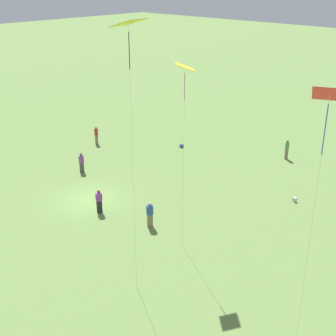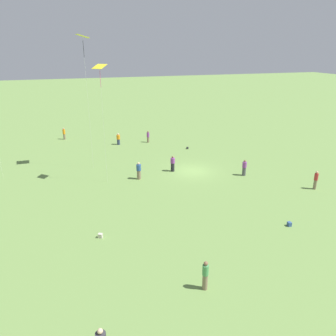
# 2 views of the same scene
# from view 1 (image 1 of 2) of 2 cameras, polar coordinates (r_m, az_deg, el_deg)

# --- Properties ---
(ground_plane) EXTENTS (240.00, 240.00, 0.00)m
(ground_plane) POSITION_cam_1_polar(r_m,az_deg,el_deg) (35.27, -9.59, -3.87)
(ground_plane) COLOR #6B8E47
(person_2) EXTENTS (0.48, 0.48, 1.82)m
(person_2) POSITION_cam_1_polar(r_m,az_deg,el_deg) (46.18, -8.73, 3.98)
(person_2) COLOR #847056
(person_2) RESTS_ON ground_plane
(person_5) EXTENTS (0.38, 0.38, 1.80)m
(person_5) POSITION_cam_1_polar(r_m,az_deg,el_deg) (43.29, 14.28, 2.21)
(person_5) COLOR #847056
(person_5) RESTS_ON ground_plane
(person_6) EXTENTS (0.62, 0.62, 1.71)m
(person_6) POSITION_cam_1_polar(r_m,az_deg,el_deg) (39.88, -10.50, 0.63)
(person_6) COLOR #4C4C51
(person_6) RESTS_ON ground_plane
(person_8) EXTENTS (0.65, 0.65, 1.79)m
(person_8) POSITION_cam_1_polar(r_m,az_deg,el_deg) (30.97, -2.22, -5.71)
(person_8) COLOR #847056
(person_8) RESTS_ON ground_plane
(person_9) EXTENTS (0.66, 0.66, 1.73)m
(person_9) POSITION_cam_1_polar(r_m,az_deg,el_deg) (33.07, -8.40, -4.06)
(person_9) COLOR #232328
(person_9) RESTS_ON ground_plane
(kite_1) EXTENTS (1.44, 1.45, 11.23)m
(kite_1) POSITION_cam_1_polar(r_m,az_deg,el_deg) (25.27, 2.05, 11.43)
(kite_1) COLOR yellow
(kite_1) RESTS_ON ground_plane
(kite_2) EXTENTS (1.36, 1.32, 13.85)m
(kite_2) POSITION_cam_1_polar(r_m,az_deg,el_deg) (20.96, -4.82, 16.19)
(kite_2) COLOR yellow
(kite_2) RESTS_ON ground_plane
(kite_3) EXTENTS (1.30, 1.38, 12.40)m
(kite_3) POSITION_cam_1_polar(r_m,az_deg,el_deg) (15.99, 18.94, 7.10)
(kite_3) COLOR red
(kite_3) RESTS_ON ground_plane
(picnic_bag_0) EXTENTS (0.31, 0.27, 0.32)m
(picnic_bag_0) POSITION_cam_1_polar(r_m,az_deg,el_deg) (45.03, 1.65, 2.72)
(picnic_bag_0) COLOR #33518C
(picnic_bag_0) RESTS_ON ground_plane
(picnic_bag_2) EXTENTS (0.35, 0.37, 0.32)m
(picnic_bag_2) POSITION_cam_1_polar(r_m,az_deg,el_deg) (35.73, 15.18, -3.73)
(picnic_bag_2) COLOR beige
(picnic_bag_2) RESTS_ON ground_plane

